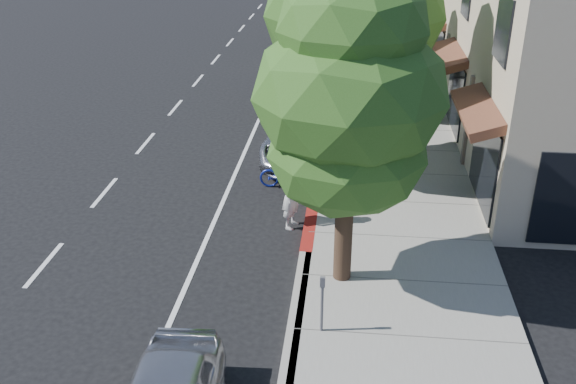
# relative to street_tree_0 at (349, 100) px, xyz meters

# --- Properties ---
(ground) EXTENTS (120.00, 120.00, 0.00)m
(ground) POSITION_rel_street_tree_0_xyz_m (-0.90, 2.00, -4.34)
(ground) COLOR black
(ground) RESTS_ON ground
(sidewalk) EXTENTS (4.60, 56.00, 0.15)m
(sidewalk) POSITION_rel_street_tree_0_xyz_m (1.40, 10.00, -4.26)
(sidewalk) COLOR gray
(sidewalk) RESTS_ON ground
(curb) EXTENTS (0.30, 56.00, 0.15)m
(curb) POSITION_rel_street_tree_0_xyz_m (-0.90, 10.00, -4.26)
(curb) COLOR #9E998E
(curb) RESTS_ON ground
(curb_red_segment) EXTENTS (0.32, 4.00, 0.15)m
(curb_red_segment) POSITION_rel_street_tree_0_xyz_m (-0.90, 3.00, -4.26)
(curb_red_segment) COLOR maroon
(curb_red_segment) RESTS_ON ground
(street_tree_0) EXTENTS (3.98, 3.98, 6.93)m
(street_tree_0) POSITION_rel_street_tree_0_xyz_m (0.00, 0.00, 0.00)
(street_tree_0) COLOR black
(street_tree_0) RESTS_ON ground
(street_tree_1) EXTENTS (5.15, 5.15, 7.95)m
(street_tree_1) POSITION_rel_street_tree_0_xyz_m (0.00, 6.00, 0.51)
(street_tree_1) COLOR black
(street_tree_1) RESTS_ON ground
(street_tree_2) EXTENTS (4.41, 4.41, 6.83)m
(street_tree_2) POSITION_rel_street_tree_0_xyz_m (-0.00, 12.00, -0.17)
(street_tree_2) COLOR black
(street_tree_2) RESTS_ON ground
(cyclist) EXTENTS (0.63, 0.80, 1.94)m
(cyclist) POSITION_rel_street_tree_0_xyz_m (-1.39, 2.52, -3.37)
(cyclist) COLOR silver
(cyclist) RESTS_ON ground
(bicycle) EXTENTS (1.71, 0.62, 0.89)m
(bicycle) POSITION_rel_street_tree_0_xyz_m (-1.74, 4.91, -3.89)
(bicycle) COLOR navy
(bicycle) RESTS_ON ground
(silver_suv) EXTENTS (2.73, 5.49, 1.50)m
(silver_suv) POSITION_rel_street_tree_0_xyz_m (-1.40, 7.50, -3.59)
(silver_suv) COLOR #B1B2B6
(silver_suv) RESTS_ON ground
(dark_sedan) EXTENTS (1.78, 4.26, 1.37)m
(dark_sedan) POSITION_rel_street_tree_0_xyz_m (-3.05, 15.70, -3.65)
(dark_sedan) COLOR #212427
(dark_sedan) RESTS_ON ground
(white_pickup) EXTENTS (2.80, 6.23, 1.77)m
(white_pickup) POSITION_rel_street_tree_0_xyz_m (-2.38, 17.28, -3.45)
(white_pickup) COLOR white
(white_pickup) RESTS_ON ground
(dark_suv_far) EXTENTS (2.35, 4.96, 1.64)m
(dark_suv_far) POSITION_rel_street_tree_0_xyz_m (-2.87, 23.50, -3.52)
(dark_suv_far) COLOR black
(dark_suv_far) RESTS_ON ground
(pedestrian) EXTENTS (1.02, 1.01, 1.66)m
(pedestrian) POSITION_rel_street_tree_0_xyz_m (2.83, 14.19, -3.36)
(pedestrian) COLOR black
(pedestrian) RESTS_ON sidewalk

